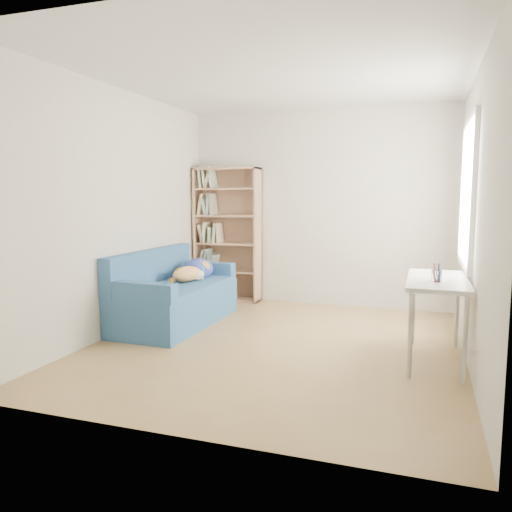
# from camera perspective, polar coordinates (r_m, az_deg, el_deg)

# --- Properties ---
(ground) EXTENTS (4.00, 4.00, 0.00)m
(ground) POSITION_cam_1_polar(r_m,az_deg,el_deg) (5.02, 2.33, -10.14)
(ground) COLOR olive
(ground) RESTS_ON ground
(room_shell) EXTENTS (3.54, 4.04, 2.62)m
(room_shell) POSITION_cam_1_polar(r_m,az_deg,el_deg) (4.81, 3.69, 8.83)
(room_shell) COLOR silver
(room_shell) RESTS_ON ground
(sofa) EXTENTS (0.85, 1.73, 0.85)m
(sofa) POSITION_cam_1_polar(r_m,az_deg,el_deg) (5.85, -9.30, -4.45)
(sofa) COLOR navy
(sofa) RESTS_ON ground
(bookshelf) EXTENTS (0.92, 0.29, 1.85)m
(bookshelf) POSITION_cam_1_polar(r_m,az_deg,el_deg) (6.98, -3.28, 1.84)
(bookshelf) COLOR #A7795A
(bookshelf) RESTS_ON ground
(desk) EXTENTS (0.51, 1.11, 0.75)m
(desk) POSITION_cam_1_polar(r_m,az_deg,el_deg) (4.68, 20.01, -3.44)
(desk) COLOR silver
(desk) RESTS_ON ground
(pen_cup) EXTENTS (0.09, 0.09, 0.17)m
(pen_cup) POSITION_cam_1_polar(r_m,az_deg,el_deg) (4.48, 19.94, -2.02)
(pen_cup) COLOR white
(pen_cup) RESTS_ON desk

